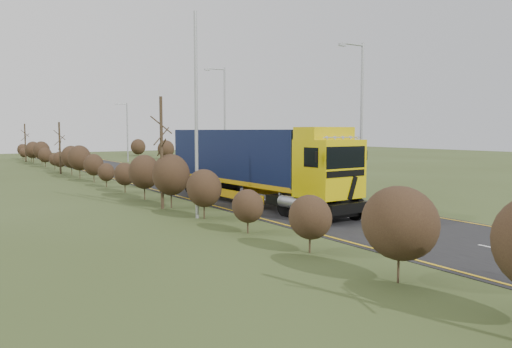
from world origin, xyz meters
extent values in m
plane|color=#35411B|center=(0.00, 0.00, 0.00)|extent=(160.00, 160.00, 0.00)
cube|color=black|center=(0.00, 10.00, 0.01)|extent=(8.00, 120.00, 0.02)
cube|color=#322F2D|center=(6.50, 20.00, 0.01)|extent=(6.00, 18.00, 0.02)
cube|color=gold|center=(-3.70, 10.00, 0.03)|extent=(0.12, 116.00, 0.01)
cube|color=gold|center=(3.70, 10.00, 0.03)|extent=(0.12, 116.00, 0.01)
cube|color=silver|center=(0.00, -4.00, 0.03)|extent=(0.12, 3.00, 0.01)
cube|color=silver|center=(0.00, 4.00, 0.03)|extent=(0.12, 3.00, 0.01)
cube|color=silver|center=(0.00, 12.00, 0.03)|extent=(0.12, 3.00, 0.01)
cube|color=silver|center=(0.00, 20.00, 0.03)|extent=(0.12, 3.00, 0.01)
cube|color=silver|center=(0.00, 28.00, 0.03)|extent=(0.12, 3.00, 0.01)
cube|color=silver|center=(0.00, 36.00, 0.03)|extent=(0.12, 3.00, 0.01)
cube|color=silver|center=(0.00, 44.00, 0.03)|extent=(0.12, 3.00, 0.01)
cube|color=silver|center=(0.00, 52.00, 0.03)|extent=(0.12, 3.00, 0.01)
cube|color=silver|center=(0.00, 60.00, 0.03)|extent=(0.12, 3.00, 0.01)
ellipsoid|color=black|center=(-6.05, -12.00, 1.69)|extent=(1.80, 2.34, 2.07)
ellipsoid|color=black|center=(-5.97, -8.00, 1.26)|extent=(1.34, 1.74, 1.54)
ellipsoid|color=black|center=(-6.02, -4.00, 1.14)|extent=(1.21, 1.57, 1.39)
ellipsoid|color=black|center=(-6.00, 0.00, 1.49)|extent=(1.58, 2.06, 1.82)
ellipsoid|color=black|center=(-5.98, 4.00, 1.84)|extent=(1.96, 2.55, 2.25)
ellipsoid|color=black|center=(-6.03, 8.00, 1.72)|extent=(1.83, 2.38, 2.10)
ellipsoid|color=black|center=(-5.95, 12.00, 1.28)|extent=(1.37, 1.78, 1.57)
ellipsoid|color=black|center=(-6.06, 16.00, 1.13)|extent=(1.20, 1.56, 1.38)
ellipsoid|color=black|center=(-5.92, 20.00, 1.46)|extent=(1.55, 2.02, 1.78)
ellipsoid|color=black|center=(-6.09, 24.00, 1.83)|extent=(1.95, 2.53, 2.24)
ellipsoid|color=black|center=(-5.90, 28.00, 1.74)|extent=(1.85, 2.41, 2.13)
ellipsoid|color=black|center=(-6.12, 32.00, 1.31)|extent=(1.40, 1.81, 1.61)
ellipsoid|color=black|center=(-5.87, 36.00, 1.12)|extent=(1.19, 1.55, 1.37)
ellipsoid|color=black|center=(-6.14, 40.00, 1.43)|extent=(1.52, 1.97, 1.75)
ellipsoid|color=black|center=(-5.84, 44.00, 1.81)|extent=(1.93, 2.51, 2.22)
ellipsoid|color=black|center=(-6.17, 48.00, 1.76)|extent=(1.88, 2.44, 2.16)
ellipsoid|color=black|center=(-5.82, 52.00, 1.34)|extent=(1.43, 1.85, 1.64)
ellipsoid|color=black|center=(-6.19, 56.00, 1.12)|extent=(1.19, 1.55, 1.37)
ellipsoid|color=black|center=(-5.80, 60.00, 1.40)|extent=(1.49, 1.93, 1.71)
cylinder|color=#382B1C|center=(-6.50, 4.00, 3.03)|extent=(0.18, 0.18, 6.05)
cylinder|color=#382B1C|center=(-6.50, 30.00, 2.53)|extent=(0.18, 0.18, 5.06)
cylinder|color=#382B1C|center=(-6.50, 52.00, 2.57)|extent=(0.18, 0.18, 5.15)
cube|color=black|center=(-1.21, -2.56, 0.73)|extent=(2.77, 4.94, 0.47)
cube|color=#CFB709|center=(-1.21, -3.50, 2.46)|extent=(2.74, 2.44, 2.72)
cube|color=black|center=(-1.21, -4.60, 0.57)|extent=(2.62, 0.27, 0.57)
cube|color=black|center=(-1.65, -4.66, 1.62)|extent=(0.63, 0.05, 1.12)
cube|color=black|center=(-0.78, -4.66, 1.62)|extent=(0.63, 0.05, 1.12)
cube|color=black|center=(-1.21, -4.63, 3.03)|extent=(2.46, 0.19, 0.99)
cube|color=black|center=(-1.21, -4.66, 2.30)|extent=(2.40, 0.16, 0.29)
cube|color=#CFB709|center=(-1.21, -3.14, 4.11)|extent=(2.69, 1.60, 0.59)
cylinder|color=silver|center=(-1.21, -4.39, 3.92)|extent=(2.30, 0.19, 0.06)
cube|color=black|center=(-2.71, -4.39, 3.08)|extent=(0.09, 0.12, 0.47)
cube|color=black|center=(0.28, -4.39, 3.08)|extent=(0.09, 0.12, 0.47)
cylinder|color=gray|center=(-2.42, -2.14, 0.78)|extent=(0.66, 1.39, 0.59)
cylinder|color=gray|center=(-0.01, -2.14, 0.78)|extent=(0.66, 1.39, 0.59)
cube|color=gold|center=(-1.21, 4.23, 1.29)|extent=(3.33, 13.30, 0.25)
cube|color=black|center=(-1.21, 4.23, 2.85)|extent=(3.29, 12.88, 2.87)
cube|color=#101C45|center=(-1.21, 10.63, 2.85)|extent=(2.59, 0.20, 2.87)
cube|color=#101C45|center=(-1.21, -2.16, 2.85)|extent=(2.59, 0.20, 2.87)
cube|color=black|center=(-1.21, 8.21, 0.68)|extent=(2.61, 3.89, 0.37)
cube|color=gold|center=(-2.49, 3.19, 0.57)|extent=(0.36, 5.74, 0.47)
cube|color=gold|center=(0.06, 3.19, 0.57)|extent=(0.36, 5.74, 0.47)
cylinder|color=black|center=(-2.31, -4.24, 0.54)|extent=(0.39, 1.10, 1.09)
cylinder|color=black|center=(-0.12, -4.24, 0.54)|extent=(0.39, 1.10, 1.09)
cylinder|color=black|center=(-2.31, -1.62, 0.54)|extent=(0.39, 1.10, 1.09)
cylinder|color=black|center=(-0.12, -1.62, 0.54)|extent=(0.39, 1.10, 1.09)
cylinder|color=black|center=(-2.31, 7.26, 0.54)|extent=(0.39, 1.10, 1.09)
cylinder|color=black|center=(-0.12, 7.26, 0.54)|extent=(0.39, 1.10, 1.09)
cylinder|color=black|center=(-2.31, 8.31, 0.54)|extent=(0.39, 1.10, 1.09)
cylinder|color=black|center=(-0.12, 8.31, 0.54)|extent=(0.39, 1.10, 1.09)
cylinder|color=black|center=(-2.31, 9.36, 0.54)|extent=(0.39, 1.10, 1.09)
cylinder|color=black|center=(-0.12, 9.36, 0.54)|extent=(0.39, 1.10, 1.09)
imported|color=maroon|center=(7.37, 20.93, 0.65)|extent=(2.95, 4.11, 1.30)
imported|color=#0A1339|center=(8.15, 21.54, 0.74)|extent=(1.73, 4.52, 1.47)
cylinder|color=#9EA1A3|center=(5.80, 1.52, 4.81)|extent=(0.18, 0.18, 9.63)
cylinder|color=#9EA1A3|center=(4.94, 1.52, 9.47)|extent=(1.71, 0.12, 0.12)
cube|color=#9EA1A3|center=(4.09, 1.52, 9.36)|extent=(0.48, 0.19, 0.15)
cylinder|color=#9EA1A3|center=(5.80, 19.02, 4.97)|extent=(0.18, 0.18, 9.94)
cylinder|color=#9EA1A3|center=(4.92, 19.02, 9.78)|extent=(1.77, 0.12, 0.12)
cube|color=#9EA1A3|center=(4.03, 19.02, 9.67)|extent=(0.50, 0.20, 0.15)
cylinder|color=#9EA1A3|center=(5.25, 45.02, 3.96)|extent=(0.18, 0.18, 7.93)
cylinder|color=#9EA1A3|center=(4.54, 45.02, 7.80)|extent=(1.41, 0.12, 0.12)
cube|color=#9EA1A3|center=(3.84, 45.02, 7.71)|extent=(0.40, 0.16, 0.12)
cylinder|color=#9EA1A3|center=(-6.19, 0.38, 4.91)|extent=(0.16, 0.16, 9.82)
cylinder|color=#9EA1A3|center=(5.60, 16.51, 1.09)|extent=(0.08, 0.08, 2.18)
cylinder|color=red|center=(5.60, 16.48, 2.18)|extent=(0.70, 0.04, 0.70)
cylinder|color=white|center=(5.60, 16.46, 2.18)|extent=(0.52, 0.02, 0.52)
cylinder|color=#9EA1A3|center=(4.20, 22.97, 0.62)|extent=(0.08, 0.08, 1.24)
cube|color=#E2BA0C|center=(4.20, 22.92, 1.32)|extent=(0.62, 0.04, 0.62)
camera|label=1|loc=(-16.73, -21.27, 4.24)|focal=35.00mm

